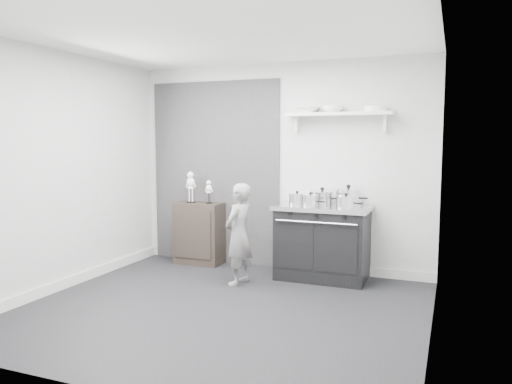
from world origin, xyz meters
TOP-DOWN VIEW (x-y plane):
  - ground at (0.00, 0.00)m, footprint 4.00×4.00m
  - room_shell at (-0.09, 0.15)m, footprint 4.02×3.62m
  - wall_shelf at (0.80, 1.68)m, footprint 1.30×0.26m
  - stove at (0.67, 1.48)m, footprint 1.14×0.71m
  - side_cabinet at (-1.10, 1.61)m, footprint 0.65×0.38m
  - child at (-0.19, 0.88)m, footprint 0.35×0.48m
  - pot_front_left at (0.37, 1.38)m, footprint 0.29×0.20m
  - pot_back_left at (0.63, 1.60)m, footprint 0.37×0.29m
  - pot_back_right at (0.96, 1.57)m, footprint 0.39×0.30m
  - pot_front_right at (0.99, 1.28)m, footprint 0.31×0.22m
  - pot_front_center at (0.56, 1.30)m, footprint 0.27×0.19m
  - skeleton_full at (-1.23, 1.61)m, footprint 0.14×0.09m
  - skeleton_torso at (-0.95, 1.61)m, footprint 0.10×0.07m
  - bowl_large at (0.40, 1.67)m, footprint 0.31×0.31m
  - bowl_small at (0.73, 1.67)m, footprint 0.26×0.26m
  - plate_stack at (1.25, 1.67)m, footprint 0.28×0.28m

SIDE VIEW (x-z plane):
  - ground at x=0.00m, z-range 0.00..0.00m
  - side_cabinet at x=-1.10m, z-range 0.00..0.84m
  - stove at x=0.67m, z-range 0.00..0.92m
  - child at x=-0.19m, z-range 0.00..1.20m
  - pot_front_center at x=0.56m, z-range 0.90..1.07m
  - pot_front_left at x=0.37m, z-range 0.90..1.07m
  - pot_front_right at x=0.99m, z-range 0.90..1.08m
  - pot_back_left at x=0.63m, z-range 0.89..1.10m
  - pot_back_right at x=0.96m, z-range 0.89..1.14m
  - skeleton_torso at x=-0.95m, z-range 0.84..1.20m
  - skeleton_full at x=-1.23m, z-range 0.84..1.34m
  - room_shell at x=-0.09m, z-range 0.28..2.99m
  - wall_shelf at x=0.80m, z-range 1.89..2.13m
  - plate_stack at x=1.25m, z-range 2.04..2.10m
  - bowl_large at x=0.40m, z-range 2.04..2.12m
  - bowl_small at x=0.73m, z-range 2.04..2.12m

